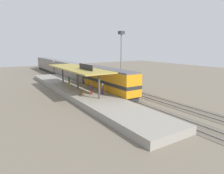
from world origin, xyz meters
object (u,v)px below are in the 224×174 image
at_px(passenger_carriage_front, 72,71).
at_px(passenger_carriage_rear, 49,65).
at_px(locomotive, 109,81).
at_px(person_walking, 102,88).
at_px(platform_bench, 82,93).
at_px(light_mast, 121,46).
at_px(person_waiting, 69,80).
at_px(person_boarding, 91,89).

relative_size(passenger_carriage_front, passenger_carriage_rear, 1.00).
bearing_deg(locomotive, passenger_carriage_rear, 90.00).
xyz_separation_m(passenger_carriage_front, person_walking, (-2.75, -20.50, -0.46)).
bearing_deg(platform_bench, passenger_carriage_rear, 81.61).
bearing_deg(locomotive, light_mast, 43.61).
height_order(person_waiting, person_boarding, same).
xyz_separation_m(passenger_carriage_front, person_boarding, (-4.43, -19.93, -0.46)).
height_order(locomotive, person_boarding, locomotive).
bearing_deg(light_mast, person_boarding, -142.56).
distance_m(passenger_carriage_front, passenger_carriage_rear, 20.80).
bearing_deg(passenger_carriage_rear, passenger_carriage_front, -90.00).
height_order(locomotive, passenger_carriage_rear, locomotive).
relative_size(locomotive, person_walking, 8.44).
relative_size(light_mast, person_boarding, 6.84).
distance_m(locomotive, passenger_carriage_rear, 38.80).
xyz_separation_m(person_waiting, person_walking, (1.64, -10.62, 0.00)).
distance_m(light_mast, person_boarding, 16.73).
height_order(passenger_carriage_rear, person_boarding, passenger_carriage_rear).
bearing_deg(person_boarding, light_mast, 37.44).
relative_size(passenger_carriage_front, person_waiting, 11.70).
xyz_separation_m(passenger_carriage_front, light_mast, (7.80, -10.57, 6.08)).
bearing_deg(locomotive, person_waiting, 118.40).
distance_m(passenger_carriage_rear, person_boarding, 40.97).
xyz_separation_m(locomotive, person_boarding, (-4.43, -1.93, -0.56)).
xyz_separation_m(platform_bench, person_boarding, (1.57, -0.07, 0.51)).
height_order(passenger_carriage_rear, person_walking, passenger_carriage_rear).
distance_m(passenger_carriage_front, person_boarding, 20.42).
height_order(platform_bench, passenger_carriage_front, passenger_carriage_front).
xyz_separation_m(platform_bench, light_mast, (13.80, 9.30, 7.05)).
relative_size(platform_bench, passenger_carriage_rear, 0.08).
bearing_deg(locomotive, passenger_carriage_front, 90.00).
height_order(platform_bench, person_waiting, person_waiting).
distance_m(locomotive, passenger_carriage_front, 18.00).
distance_m(light_mast, person_waiting, 13.85).
relative_size(passenger_carriage_front, light_mast, 1.71).
xyz_separation_m(locomotive, person_waiting, (-4.39, 8.12, -0.56)).
relative_size(platform_bench, passenger_carriage_front, 0.08).
bearing_deg(passenger_carriage_front, person_waiting, -113.98).
relative_size(passenger_carriage_rear, person_walking, 11.70).
bearing_deg(person_walking, platform_bench, 169.00).
bearing_deg(light_mast, passenger_carriage_rear, 103.96).
bearing_deg(person_waiting, person_boarding, -90.20).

